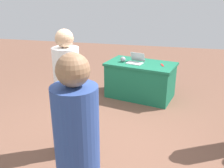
{
  "coord_description": "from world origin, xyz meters",
  "views": [
    {
      "loc": [
        -0.93,
        3.18,
        2.19
      ],
      "look_at": [
        -0.15,
        -0.14,
        0.9
      ],
      "focal_mm": 39.89,
      "sensor_mm": 36.0,
      "label": 1
    }
  ],
  "objects_px": {
    "yarn_ball": "(123,59)",
    "person_attendee_browsing": "(78,154)",
    "scissors_red": "(162,65)",
    "laptop_silver": "(136,61)",
    "person_organiser": "(68,88)",
    "table_foreground": "(140,80)"
  },
  "relations": [
    {
      "from": "person_organiser",
      "to": "scissors_red",
      "type": "relative_size",
      "value": 9.74
    },
    {
      "from": "person_organiser",
      "to": "yarn_ball",
      "type": "distance_m",
      "value": 2.22
    },
    {
      "from": "person_attendee_browsing",
      "to": "laptop_silver",
      "type": "xyz_separation_m",
      "value": [
        0.05,
        -3.51,
        -0.22
      ]
    },
    {
      "from": "laptop_silver",
      "to": "scissors_red",
      "type": "relative_size",
      "value": 2.16
    },
    {
      "from": "person_organiser",
      "to": "scissors_red",
      "type": "bearing_deg",
      "value": 132.13
    },
    {
      "from": "person_organiser",
      "to": "yarn_ball",
      "type": "bearing_deg",
      "value": 152.12
    },
    {
      "from": "yarn_ball",
      "to": "laptop_silver",
      "type": "bearing_deg",
      "value": 175.71
    },
    {
      "from": "laptop_silver",
      "to": "scissors_red",
      "type": "height_order",
      "value": "laptop_silver"
    },
    {
      "from": "person_organiser",
      "to": "laptop_silver",
      "type": "xyz_separation_m",
      "value": [
        -0.6,
        -2.17,
        -0.18
      ]
    },
    {
      "from": "yarn_ball",
      "to": "scissors_red",
      "type": "bearing_deg",
      "value": 175.81
    },
    {
      "from": "person_attendee_browsing",
      "to": "person_organiser",
      "type": "distance_m",
      "value": 1.49
    },
    {
      "from": "yarn_ball",
      "to": "person_attendee_browsing",
      "type": "bearing_deg",
      "value": 95.22
    },
    {
      "from": "table_foreground",
      "to": "yarn_ball",
      "type": "height_order",
      "value": "yarn_ball"
    },
    {
      "from": "yarn_ball",
      "to": "scissors_red",
      "type": "height_order",
      "value": "yarn_ball"
    },
    {
      "from": "yarn_ball",
      "to": "person_organiser",
      "type": "bearing_deg",
      "value": 81.57
    },
    {
      "from": "person_attendee_browsing",
      "to": "yarn_ball",
      "type": "xyz_separation_m",
      "value": [
        0.32,
        -3.53,
        -0.2
      ]
    },
    {
      "from": "table_foreground",
      "to": "yarn_ball",
      "type": "distance_m",
      "value": 0.58
    },
    {
      "from": "person_attendee_browsing",
      "to": "scissors_red",
      "type": "bearing_deg",
      "value": -21.67
    },
    {
      "from": "person_attendee_browsing",
      "to": "yarn_ball",
      "type": "relative_size",
      "value": 15.97
    },
    {
      "from": "table_foreground",
      "to": "laptop_silver",
      "type": "bearing_deg",
      "value": 14.3
    },
    {
      "from": "yarn_ball",
      "to": "scissors_red",
      "type": "relative_size",
      "value": 0.63
    },
    {
      "from": "table_foreground",
      "to": "yarn_ball",
      "type": "relative_size",
      "value": 13.72
    }
  ]
}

